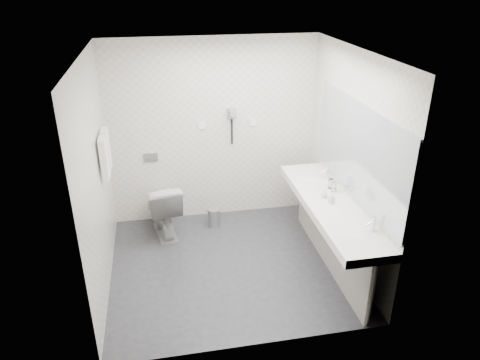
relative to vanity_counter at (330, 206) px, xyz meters
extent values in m
plane|color=#2D2D32|center=(-1.12, 0.20, -0.80)|extent=(2.80, 2.80, 0.00)
plane|color=white|center=(-1.12, 0.20, 1.70)|extent=(2.80, 2.80, 0.00)
plane|color=silver|center=(-1.12, 1.50, 0.45)|extent=(2.80, 0.00, 2.80)
plane|color=silver|center=(-1.12, -1.10, 0.45)|extent=(2.80, 0.00, 2.80)
plane|color=silver|center=(-2.52, 0.20, 0.45)|extent=(0.00, 2.60, 2.60)
plane|color=silver|center=(0.27, 0.20, 0.45)|extent=(0.00, 2.60, 2.60)
cube|color=white|center=(0.00, 0.00, 0.00)|extent=(0.55, 2.20, 0.10)
cube|color=gray|center=(0.02, 0.00, -0.42)|extent=(0.03, 2.15, 0.75)
cylinder|color=silver|center=(0.05, -1.04, -0.42)|extent=(0.06, 0.06, 0.75)
cylinder|color=silver|center=(0.05, 1.04, -0.42)|extent=(0.06, 0.06, 0.75)
cube|color=#B2BCC6|center=(0.26, 0.00, 0.65)|extent=(0.02, 2.20, 1.05)
ellipsoid|color=white|center=(0.00, -0.65, 0.04)|extent=(0.40, 0.31, 0.05)
ellipsoid|color=white|center=(0.00, 0.65, 0.04)|extent=(0.40, 0.31, 0.05)
cylinder|color=silver|center=(0.19, -0.65, 0.12)|extent=(0.04, 0.04, 0.15)
cylinder|color=silver|center=(0.19, 0.65, 0.12)|extent=(0.04, 0.04, 0.15)
imported|color=silver|center=(0.00, -0.03, 0.11)|extent=(0.06, 0.06, 0.12)
imported|color=silver|center=(-0.03, 0.12, 0.10)|extent=(0.10, 0.10, 0.09)
cylinder|color=silver|center=(0.14, 0.24, 0.11)|extent=(0.08, 0.08, 0.12)
cylinder|color=silver|center=(0.13, 0.34, 0.11)|extent=(0.08, 0.08, 0.12)
imported|color=white|center=(-1.87, 1.09, -0.42)|extent=(0.54, 0.80, 0.75)
cube|color=#B2B5BA|center=(-1.98, 1.49, 0.15)|extent=(0.18, 0.02, 0.12)
cylinder|color=#B2B5BA|center=(-1.19, 1.15, -0.68)|extent=(0.22, 0.22, 0.24)
cylinder|color=#B2B5BA|center=(-1.19, 1.15, -0.55)|extent=(0.17, 0.17, 0.02)
cylinder|color=silver|center=(-2.47, 0.75, 0.75)|extent=(0.02, 0.62, 0.02)
cube|color=white|center=(-2.46, 0.61, 0.53)|extent=(0.07, 0.24, 0.48)
cube|color=white|center=(-2.46, 0.89, 0.53)|extent=(0.07, 0.24, 0.48)
cube|color=gray|center=(-0.88, 1.47, 0.70)|extent=(0.10, 0.04, 0.14)
cylinder|color=gray|center=(-0.88, 1.40, 0.73)|extent=(0.08, 0.14, 0.08)
cylinder|color=black|center=(-0.88, 1.46, 0.45)|extent=(0.02, 0.02, 0.35)
cube|color=white|center=(-1.27, 1.49, 0.55)|extent=(0.09, 0.02, 0.09)
cube|color=white|center=(-0.57, 1.49, 0.55)|extent=(0.09, 0.02, 0.09)
camera|label=1|loc=(-1.85, -4.22, 2.44)|focal=33.69mm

